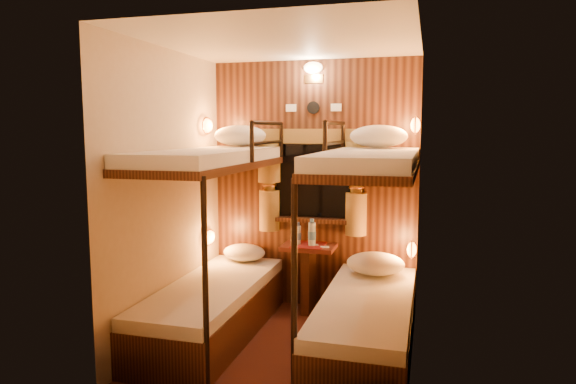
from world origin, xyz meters
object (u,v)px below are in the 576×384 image
(bunk_left, at_px, (213,271))
(table, at_px, (309,269))
(bunk_right, at_px, (367,283))
(bottle_right, at_px, (312,234))
(bottle_left, at_px, (298,235))

(bunk_left, height_order, table, bunk_left)
(bunk_right, bearing_deg, bottle_right, 128.73)
(table, distance_m, bottle_left, 0.34)
(bunk_left, relative_size, table, 2.90)
(table, height_order, bottle_right, bottle_right)
(bunk_left, relative_size, bunk_right, 1.00)
(bunk_left, relative_size, bottle_right, 7.33)
(bunk_left, bearing_deg, table, 50.33)
(bottle_left, height_order, bottle_right, bottle_right)
(bottle_right, bearing_deg, table, 154.29)
(bunk_left, bearing_deg, bottle_right, 48.23)
(bunk_left, xyz_separation_m, bunk_right, (1.30, 0.00, 0.00))
(bunk_left, distance_m, bottle_left, 0.96)
(bunk_right, relative_size, bottle_left, 8.76)
(bunk_right, bearing_deg, bottle_left, 134.30)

